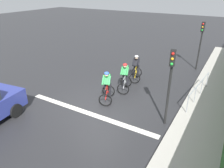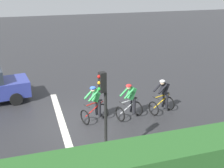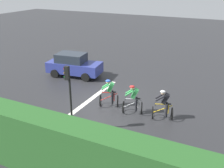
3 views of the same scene
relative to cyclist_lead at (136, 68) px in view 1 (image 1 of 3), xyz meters
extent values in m
plane|color=#28282B|center=(-0.26, -3.86, -0.80)|extent=(80.00, 80.00, 0.00)
cube|color=#ADA89E|center=(4.81, -1.86, -0.74)|extent=(2.80, 25.61, 0.12)
cube|color=silver|center=(-0.26, -4.72, -0.79)|extent=(7.00, 0.30, 0.01)
torus|color=black|center=(0.17, -0.52, -0.46)|extent=(0.67, 0.26, 0.68)
torus|color=black|center=(-0.14, 0.45, -0.46)|extent=(0.67, 0.26, 0.68)
cylinder|color=gold|center=(0.01, -0.04, -0.21)|extent=(0.34, 0.96, 0.51)
cylinder|color=gold|center=(-0.08, 0.25, -0.18)|extent=(0.04, 0.04, 0.55)
cylinder|color=gold|center=(0.03, -0.09, 0.07)|extent=(0.26, 0.69, 0.04)
cube|color=black|center=(-0.08, 0.25, 0.11)|extent=(0.16, 0.24, 0.04)
cylinder|color=black|center=(0.14, -0.43, 0.04)|extent=(0.41, 0.16, 0.03)
cube|color=black|center=(-0.02, 0.06, 0.41)|extent=(0.41, 0.48, 0.57)
sphere|color=beige|center=(0.03, -0.09, 0.72)|extent=(0.20, 0.20, 0.20)
ellipsoid|color=silver|center=(0.03, -0.09, 0.79)|extent=(0.31, 0.34, 0.14)
cylinder|color=black|center=(0.06, 0.19, -0.23)|extent=(0.12, 0.12, 0.74)
cylinder|color=black|center=(-0.16, 0.12, -0.23)|extent=(0.12, 0.12, 0.74)
cylinder|color=black|center=(0.22, -0.16, 0.47)|extent=(0.23, 0.48, 0.37)
cylinder|color=black|center=(-0.09, -0.26, 0.47)|extent=(0.23, 0.48, 0.37)
torus|color=black|center=(0.25, -2.20, -0.46)|extent=(0.67, 0.26, 0.68)
torus|color=black|center=(-0.05, -1.23, -0.46)|extent=(0.67, 0.26, 0.68)
cylinder|color=silver|center=(0.10, -1.71, -0.21)|extent=(0.34, 0.96, 0.51)
cylinder|color=silver|center=(0.01, -1.42, -0.18)|extent=(0.04, 0.04, 0.55)
cylinder|color=silver|center=(0.12, -1.76, 0.07)|extent=(0.26, 0.69, 0.04)
cube|color=black|center=(0.01, -1.42, 0.11)|extent=(0.16, 0.24, 0.04)
cylinder|color=black|center=(0.22, -2.10, 0.04)|extent=(0.41, 0.16, 0.03)
cube|color=green|center=(0.07, -1.61, 0.41)|extent=(0.41, 0.48, 0.57)
sphere|color=beige|center=(0.12, -1.76, 0.72)|extent=(0.20, 0.20, 0.20)
ellipsoid|color=red|center=(0.12, -1.76, 0.79)|extent=(0.31, 0.34, 0.14)
cylinder|color=black|center=(0.15, -1.48, -0.23)|extent=(0.12, 0.12, 0.74)
cylinder|color=black|center=(-0.08, -1.55, -0.23)|extent=(0.12, 0.12, 0.74)
cylinder|color=green|center=(0.31, -1.84, 0.47)|extent=(0.23, 0.48, 0.37)
cylinder|color=green|center=(0.00, -1.94, 0.47)|extent=(0.23, 0.48, 0.37)
torus|color=black|center=(0.09, -3.75, -0.46)|extent=(0.65, 0.31, 0.68)
torus|color=black|center=(-0.30, -2.81, -0.46)|extent=(0.65, 0.31, 0.68)
cylinder|color=red|center=(-0.11, -3.28, -0.21)|extent=(0.41, 0.93, 0.51)
cylinder|color=red|center=(-0.22, -3.00, -0.18)|extent=(0.04, 0.04, 0.55)
cylinder|color=red|center=(-0.09, -3.33, 0.07)|extent=(0.31, 0.68, 0.04)
cube|color=black|center=(-0.22, -3.00, 0.11)|extent=(0.18, 0.24, 0.04)
cylinder|color=black|center=(0.05, -3.66, 0.04)|extent=(0.40, 0.19, 0.03)
cube|color=green|center=(-0.15, -3.19, 0.41)|extent=(0.43, 0.49, 0.57)
sphere|color=beige|center=(-0.09, -3.33, 0.72)|extent=(0.20, 0.20, 0.20)
ellipsoid|color=#264CB2|center=(-0.09, -3.33, 0.79)|extent=(0.33, 0.35, 0.14)
cylinder|color=black|center=(-0.07, -3.05, -0.23)|extent=(0.12, 0.12, 0.74)
cylinder|color=black|center=(-0.30, -3.14, -0.23)|extent=(0.12, 0.12, 0.74)
cylinder|color=green|center=(0.11, -3.39, 0.47)|extent=(0.26, 0.48, 0.37)
cylinder|color=green|center=(-0.19, -3.51, 0.47)|extent=(0.26, 0.48, 0.37)
cylinder|color=black|center=(-2.94, -6.63, -0.48)|extent=(0.30, 0.66, 0.64)
cube|color=#EAEACC|center=(-4.37, -6.07, 0.00)|extent=(0.29, 0.12, 0.16)
cube|color=#EAEACC|center=(-3.36, -5.94, 0.00)|extent=(0.29, 0.12, 0.16)
cylinder|color=black|center=(3.11, -3.68, 0.55)|extent=(0.10, 0.10, 2.70)
cube|color=black|center=(3.12, -3.78, 2.22)|extent=(0.23, 0.23, 0.64)
sphere|color=red|center=(3.14, -3.89, 2.42)|extent=(0.11, 0.11, 0.11)
sphere|color=orange|center=(3.14, -3.89, 2.22)|extent=(0.11, 0.11, 0.11)
sphere|color=green|center=(3.14, -3.89, 2.02)|extent=(0.11, 0.11, 0.11)
cylinder|color=black|center=(2.95, 3.96, 0.55)|extent=(0.10, 0.10, 2.70)
cube|color=black|center=(2.94, 3.86, 2.22)|extent=(0.21, 0.21, 0.64)
sphere|color=red|center=(2.94, 3.75, 2.42)|extent=(0.11, 0.11, 0.11)
sphere|color=orange|center=(2.94, 3.75, 2.22)|extent=(0.11, 0.11, 0.11)
sphere|color=green|center=(2.94, 3.75, 2.02)|extent=(0.11, 0.11, 0.11)
cylinder|color=#999EA3|center=(3.91, -0.76, 0.20)|extent=(0.39, 3.47, 0.05)
cylinder|color=#999EA3|center=(3.73, -2.49, -0.30)|extent=(0.04, 0.04, 1.00)
cylinder|color=#999EA3|center=(3.85, -1.33, -0.30)|extent=(0.04, 0.04, 1.00)
cylinder|color=#999EA3|center=(3.96, -0.18, -0.30)|extent=(0.04, 0.04, 1.00)
cylinder|color=#999EA3|center=(4.08, 0.98, -0.30)|extent=(0.04, 0.04, 1.00)
camera|label=1|loc=(5.05, -11.49, 4.68)|focal=34.06mm
camera|label=2|loc=(11.00, -5.94, 5.20)|focal=45.55mm
camera|label=3|loc=(12.32, 3.02, 6.21)|focal=42.11mm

